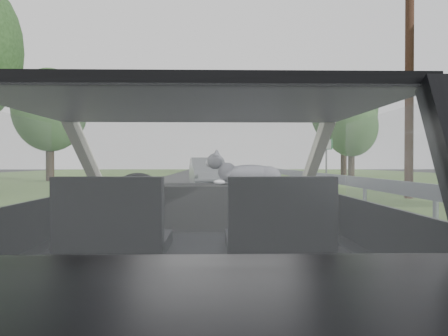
{
  "coord_description": "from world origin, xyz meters",
  "views": [
    {
      "loc": [
        0.09,
        -2.41,
        1.16
      ],
      "look_at": [
        0.15,
        0.56,
        1.12
      ],
      "focal_mm": 35.0,
      "sensor_mm": 36.0,
      "label": 1
    }
  ],
  "objects_px": {
    "other_car": "(207,173)",
    "highway_sign": "(326,161)",
    "cat": "(250,173)",
    "subject_car": "(199,240)",
    "utility_pole": "(409,68)"
  },
  "relations": [
    {
      "from": "other_car",
      "to": "highway_sign",
      "type": "height_order",
      "value": "highway_sign"
    },
    {
      "from": "cat",
      "to": "highway_sign",
      "type": "relative_size",
      "value": 0.22
    },
    {
      "from": "subject_car",
      "to": "other_car",
      "type": "bearing_deg",
      "value": 90.71
    },
    {
      "from": "cat",
      "to": "utility_pole",
      "type": "height_order",
      "value": "utility_pole"
    },
    {
      "from": "subject_car",
      "to": "other_car",
      "type": "height_order",
      "value": "subject_car"
    },
    {
      "from": "subject_car",
      "to": "highway_sign",
      "type": "bearing_deg",
      "value": 73.73
    },
    {
      "from": "other_car",
      "to": "highway_sign",
      "type": "relative_size",
      "value": 1.71
    },
    {
      "from": "subject_car",
      "to": "cat",
      "type": "height_order",
      "value": "subject_car"
    },
    {
      "from": "other_car",
      "to": "utility_pole",
      "type": "bearing_deg",
      "value": -49.26
    },
    {
      "from": "highway_sign",
      "to": "utility_pole",
      "type": "relative_size",
      "value": 0.3
    },
    {
      "from": "cat",
      "to": "highway_sign",
      "type": "height_order",
      "value": "highway_sign"
    },
    {
      "from": "cat",
      "to": "other_car",
      "type": "height_order",
      "value": "other_car"
    },
    {
      "from": "subject_car",
      "to": "cat",
      "type": "bearing_deg",
      "value": 61.37
    },
    {
      "from": "subject_car",
      "to": "utility_pole",
      "type": "relative_size",
      "value": 0.48
    },
    {
      "from": "other_car",
      "to": "utility_pole",
      "type": "height_order",
      "value": "utility_pole"
    }
  ]
}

